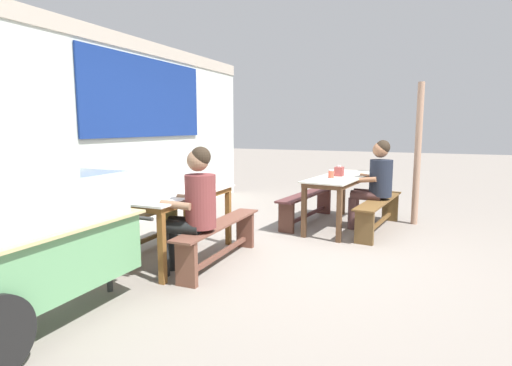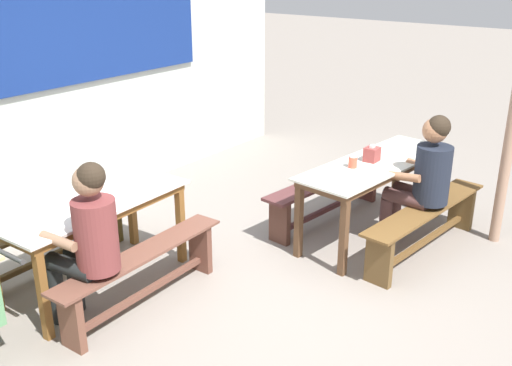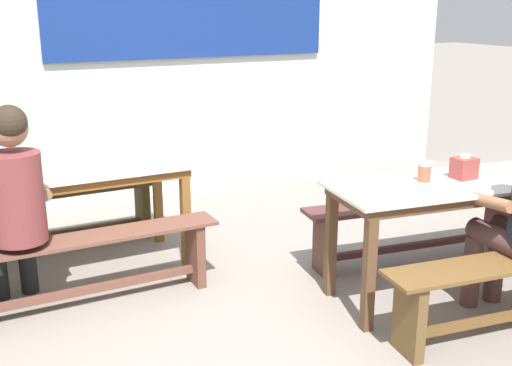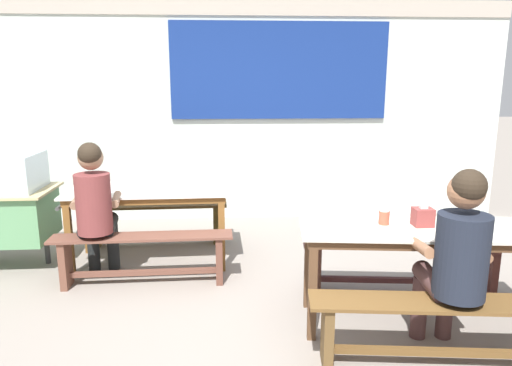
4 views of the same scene
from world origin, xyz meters
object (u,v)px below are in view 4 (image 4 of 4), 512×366
at_px(dining_table_far, 149,196).
at_px(bench_far_back, 158,217).
at_px(condiment_jar, 384,217).
at_px(person_near_front, 456,254).
at_px(tissue_box, 423,217).
at_px(person_left_back_turned, 95,204).
at_px(bench_far_front, 143,253).
at_px(bench_near_back, 403,258).
at_px(bench_near_front, 449,325).
at_px(dining_table_near, 426,238).

relative_size(dining_table_far, bench_far_back, 1.03).
height_order(bench_far_back, condiment_jar, condiment_jar).
bearing_deg(person_near_front, tissue_box, 90.17).
relative_size(person_left_back_turned, tissue_box, 8.23).
bearing_deg(dining_table_far, bench_far_front, -88.33).
relative_size(dining_table_far, bench_near_back, 0.92).
relative_size(bench_near_front, person_left_back_turned, 1.37).
bearing_deg(bench_far_front, dining_table_far, 91.67).
bearing_deg(bench_far_front, bench_near_back, -7.47).
xyz_separation_m(dining_table_near, bench_near_back, (0.06, 0.54, -0.36)).
bearing_deg(person_left_back_turned, bench_near_front, -29.79).
xyz_separation_m(dining_table_near, tissue_box, (-0.02, 0.04, 0.15)).
bearing_deg(bench_near_back, person_near_front, -94.32).
relative_size(dining_table_near, bench_far_back, 1.21).
bearing_deg(tissue_box, bench_far_front, 159.86).
distance_m(dining_table_far, condiment_jar, 2.30).
xyz_separation_m(dining_table_near, bench_far_back, (-2.20, 1.92, -0.37)).
bearing_deg(person_left_back_turned, condiment_jar, -19.31).
height_order(tissue_box, condiment_jar, tissue_box).
height_order(bench_far_back, person_near_front, person_near_front).
height_order(bench_near_back, bench_near_front, same).
relative_size(person_left_back_turned, condiment_jar, 11.05).
bearing_deg(condiment_jar, bench_near_front, -70.56).
bearing_deg(condiment_jar, person_left_back_turned, 160.69).
bearing_deg(bench_far_back, bench_near_front, -48.88).
distance_m(bench_far_front, bench_near_back, 2.25).
distance_m(bench_far_front, condiment_jar, 2.09).
height_order(bench_near_front, tissue_box, tissue_box).
relative_size(bench_far_front, bench_near_back, 0.93).
relative_size(dining_table_far, person_near_front, 1.23).
bearing_deg(person_near_front, dining_table_far, 139.66).
xyz_separation_m(bench_near_front, person_left_back_turned, (-2.51, 1.44, 0.43)).
distance_m(dining_table_far, bench_near_front, 2.89).
relative_size(dining_table_near, bench_far_front, 1.17).
distance_m(bench_far_back, bench_near_front, 3.26).
xyz_separation_m(bench_near_front, person_near_front, (0.04, 0.07, 0.43)).
xyz_separation_m(bench_far_back, bench_far_front, (0.03, -1.09, -0.01)).
relative_size(bench_near_back, tissue_box, 11.02).
distance_m(bench_far_front, tissue_box, 2.35).
bearing_deg(person_near_front, dining_table_near, 87.83).
bearing_deg(bench_far_back, person_near_front, -47.50).
xyz_separation_m(person_near_front, tissue_box, (-0.00, 0.51, 0.09)).
relative_size(dining_table_near, person_near_front, 1.45).
bearing_deg(bench_near_back, condiment_jar, -127.67).
distance_m(dining_table_near, bench_far_back, 2.94).
distance_m(dining_table_near, person_near_front, 0.47).
bearing_deg(person_left_back_turned, dining_table_near, -19.27).
relative_size(bench_near_front, person_near_front, 1.37).
bearing_deg(condiment_jar, bench_far_front, 158.74).
relative_size(person_near_front, person_left_back_turned, 1.00).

